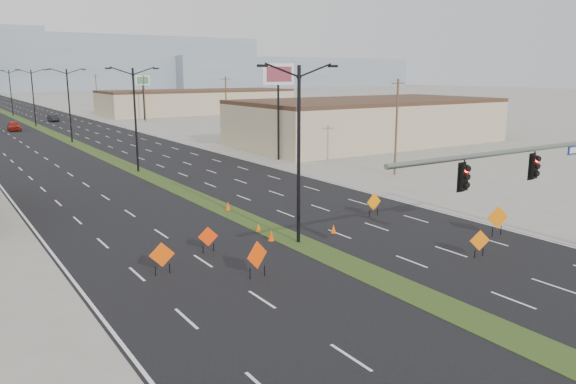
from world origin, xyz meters
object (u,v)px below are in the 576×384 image
streetlight_1 (135,116)px  cone_3 (258,228)px  streetlight_0 (299,149)px  construction_sign_3 (480,242)px  construction_sign_4 (498,218)px  car_mid (53,118)px  streetlight_4 (11,91)px  pole_sign_east_far (143,84)px  car_left (14,126)px  cone_2 (228,206)px  construction_sign_1 (257,256)px  cone_0 (271,235)px  construction_sign_5 (374,203)px  streetlight_2 (69,103)px  construction_sign_0 (162,256)px  pole_sign_east_near (278,81)px  cone_1 (333,229)px  signal_mast (555,172)px  streetlight_3 (33,96)px  construction_sign_2 (208,238)px

streetlight_1 → cone_3: 25.40m
streetlight_0 → construction_sign_3: bearing=-48.5°
construction_sign_3 → construction_sign_4: construction_sign_4 is taller
car_mid → construction_sign_3: (1.89, -100.15, 0.21)m
streetlight_4 → pole_sign_east_far: bearing=-50.3°
cone_3 → car_left: bearing=92.8°
cone_2 → streetlight_1: bearing=90.4°
streetlight_0 → construction_sign_3: (6.54, -7.41, -4.55)m
car_left → car_mid: size_ratio=1.17×
construction_sign_1 → cone_0: bearing=33.9°
construction_sign_1 → construction_sign_5: (12.47, 5.75, -0.12)m
streetlight_2 → construction_sign_3: (6.54, -63.41, -4.55)m
construction_sign_0 → pole_sign_east_far: size_ratio=0.18×
streetlight_4 → pole_sign_east_near: pole_sign_east_near is taller
cone_0 → pole_sign_east_far: size_ratio=0.08×
car_left → streetlight_0: bearing=-83.6°
cone_1 → signal_mast: bearing=-61.5°
construction_sign_3 → pole_sign_east_near: (9.16, 34.38, 7.78)m
streetlight_0 → pole_sign_east_near: 31.38m
streetlight_3 → cone_1: 83.78m
pole_sign_east_near → construction_sign_4: bearing=-77.8°
streetlight_0 → construction_sign_0: size_ratio=6.11×
construction_sign_3 → streetlight_1: bearing=123.8°
signal_mast → streetlight_2: 66.56m
cone_1 → construction_sign_0: bearing=-174.2°
cone_0 → streetlight_3: bearing=89.2°
construction_sign_3 → pole_sign_east_near: bearing=98.4°
construction_sign_2 → construction_sign_3: (11.64, -8.63, 0.03)m
cone_0 → streetlight_2: bearing=88.8°
construction_sign_3 → signal_mast: bearing=-28.9°
streetlight_0 → construction_sign_1: 7.42m
streetlight_2 → construction_sign_5: streetlight_2 is taller
streetlight_2 → streetlight_0: bearing=-90.0°
car_mid → construction_sign_4: 98.31m
car_left → pole_sign_east_far: (25.45, 9.03, 6.41)m
construction_sign_1 → construction_sign_4: (15.56, -1.78, -0.00)m
car_mid → streetlight_4: bearing=101.0°
streetlight_4 → cone_2: size_ratio=15.61×
cone_1 → pole_sign_east_near: pole_sign_east_near is taller
streetlight_0 → construction_sign_5: 9.11m
signal_mast → construction_sign_4: size_ratio=8.92×
cone_2 → pole_sign_east_far: (20.92, 77.61, 6.89)m
construction_sign_5 → streetlight_3: bearing=93.8°
streetlight_1 → pole_sign_east_near: size_ratio=0.95×
streetlight_0 → streetlight_4: size_ratio=1.00×
construction_sign_0 → cone_1: (11.34, 1.15, -0.69)m
construction_sign_4 → cone_3: size_ratio=3.39×
streetlight_0 → construction_sign_0: (-8.46, -0.72, -4.45)m
signal_mast → car_mid: signal_mast is taller
signal_mast → cone_2: size_ratio=25.39×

